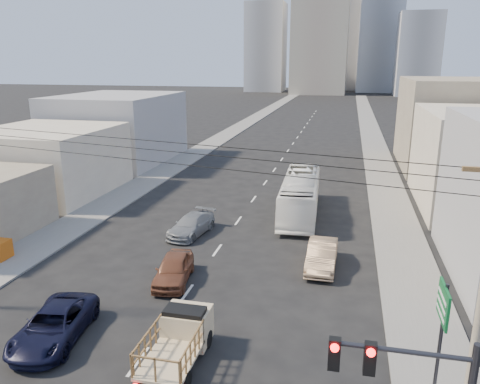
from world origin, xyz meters
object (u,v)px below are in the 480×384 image
at_px(city_bus, 300,195).
at_px(sedan_tan, 322,255).
at_px(navy_pickup, 54,325).
at_px(sedan_brown, 174,269).
at_px(sedan_grey, 191,225).
at_px(flatbed_pickup, 178,337).
at_px(utility_pole, 479,321).
at_px(green_sign, 442,319).

relative_size(city_bus, sedan_tan, 2.44).
bearing_deg(navy_pickup, sedan_brown, 56.46).
distance_m(sedan_brown, sedan_grey, 7.38).
height_order(navy_pickup, sedan_grey, navy_pickup).
distance_m(flatbed_pickup, utility_pole, 11.23).
xyz_separation_m(city_bus, utility_pole, (7.06, -23.66, 3.58)).
height_order(sedan_tan, sedan_grey, sedan_tan).
xyz_separation_m(green_sign, utility_pole, (0.34, -2.50, 1.44)).
height_order(sedan_tan, utility_pole, utility_pole).
height_order(sedan_tan, green_sign, green_sign).
relative_size(sedan_brown, utility_pole, 0.44).
bearing_deg(sedan_tan, green_sign, -67.87).
bearing_deg(city_bus, sedan_grey, -140.58).
distance_m(city_bus, sedan_brown, 14.63).
xyz_separation_m(sedan_brown, sedan_grey, (-1.42, 7.24, -0.06)).
height_order(sedan_brown, utility_pole, utility_pole).
distance_m(green_sign, utility_pole, 2.91).
height_order(navy_pickup, sedan_tan, sedan_tan).
distance_m(flatbed_pickup, green_sign, 9.95).
distance_m(navy_pickup, sedan_grey, 13.87).
distance_m(city_bus, green_sign, 22.31).
height_order(sedan_grey, utility_pole, utility_pole).
height_order(flatbed_pickup, navy_pickup, flatbed_pickup).
xyz_separation_m(city_bus, green_sign, (6.72, -21.16, 2.14)).
distance_m(sedan_tan, green_sign, 12.54).
bearing_deg(sedan_brown, navy_pickup, -123.89).
bearing_deg(flatbed_pickup, sedan_tan, 63.75).
distance_m(navy_pickup, utility_pole, 16.74).
xyz_separation_m(flatbed_pickup, utility_pole, (9.88, -3.43, 4.09)).
bearing_deg(utility_pole, sedan_brown, 141.20).
height_order(flatbed_pickup, green_sign, green_sign).
height_order(navy_pickup, utility_pole, utility_pole).
bearing_deg(flatbed_pickup, city_bus, 82.05).
height_order(navy_pickup, green_sign, green_sign).
xyz_separation_m(navy_pickup, city_bus, (8.67, 20.03, 0.88)).
distance_m(city_bus, sedan_grey, 9.44).
bearing_deg(flatbed_pickup, sedan_brown, 112.27).
relative_size(city_bus, utility_pole, 1.15).
bearing_deg(navy_pickup, sedan_grey, 74.86).
bearing_deg(flatbed_pickup, utility_pole, -19.13).
xyz_separation_m(navy_pickup, utility_pole, (15.72, -3.64, 4.46)).
bearing_deg(utility_pole, navy_pickup, 166.98).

